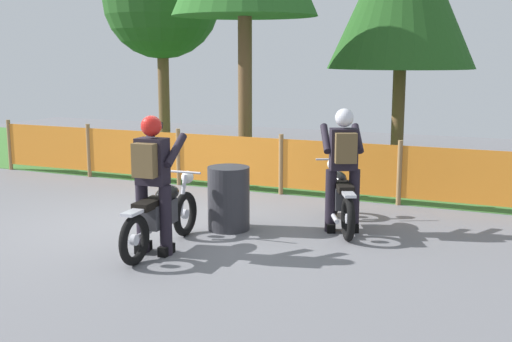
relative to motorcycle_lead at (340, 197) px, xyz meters
The scene contains 9 objects.
ground 2.73m from the motorcycle_lead, 162.40° to the right, with size 24.00×24.00×0.02m, color slate.
grass_verge 5.33m from the motorcycle_lead, 118.91° to the left, with size 24.00×5.88×0.01m, color #427A33.
barrier_fence 3.08m from the motorcycle_lead, 146.38° to the left, with size 10.26×0.08×1.05m.
tree_leftmost 8.81m from the motorcycle_lead, 138.59° to the left, with size 2.86×2.86×5.13m.
motorcycle_lead is the anchor object (origin of this frame).
motorcycle_trailing 2.55m from the motorcycle_lead, 133.08° to the right, with size 0.56×1.90×0.90m.
rider_lead 0.56m from the motorcycle_lead, 64.12° to the right, with size 0.70×0.78×1.69m.
rider_trailing 2.75m from the motorcycle_lead, 129.87° to the right, with size 0.57×0.69×1.69m.
oil_drum 1.55m from the motorcycle_lead, 152.84° to the right, with size 0.58×0.58×0.88m, color #2D2D33.
Camera 1 is at (5.00, -7.72, 2.41)m, focal length 45.35 mm.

